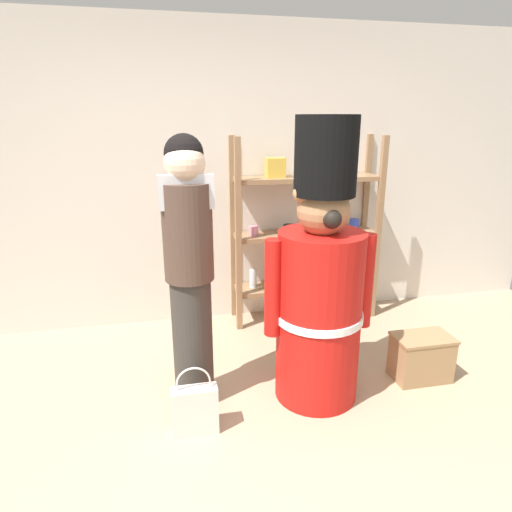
{
  "coord_description": "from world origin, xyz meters",
  "views": [
    {
      "loc": [
        -0.5,
        -1.72,
        1.81
      ],
      "look_at": [
        0.04,
        0.81,
        1.0
      ],
      "focal_mm": 30.99,
      "sensor_mm": 36.0,
      "label": 1
    }
  ],
  "objects": [
    {
      "name": "ground_plane",
      "position": [
        0.0,
        0.0,
        0.0
      ],
      "size": [
        6.4,
        6.4,
        0.0
      ],
      "primitive_type": "plane",
      "color": "tan"
    },
    {
      "name": "back_wall",
      "position": [
        0.0,
        2.2,
        1.3
      ],
      "size": [
        6.4,
        0.12,
        2.6
      ],
      "primitive_type": "cube",
      "color": "silver",
      "rests_on": "ground_plane"
    },
    {
      "name": "merchandise_shelf",
      "position": [
        0.74,
        1.98,
        0.84
      ],
      "size": [
        1.33,
        0.35,
        1.67
      ],
      "color": "#93704C",
      "rests_on": "ground_plane"
    },
    {
      "name": "teddy_bear_guard",
      "position": [
        0.45,
        0.76,
        0.77
      ],
      "size": [
        0.73,
        0.57,
        1.83
      ],
      "color": "red",
      "rests_on": "ground_plane"
    },
    {
      "name": "person_shopper",
      "position": [
        -0.36,
        0.86,
        0.94
      ],
      "size": [
        0.32,
        0.3,
        1.73
      ],
      "color": "#38332D",
      "rests_on": "ground_plane"
    },
    {
      "name": "shopping_bag",
      "position": [
        -0.39,
        0.53,
        0.16
      ],
      "size": [
        0.27,
        0.1,
        0.44
      ],
      "color": "silver",
      "rests_on": "ground_plane"
    },
    {
      "name": "display_crate",
      "position": [
        1.25,
        0.78,
        0.17
      ],
      "size": [
        0.41,
        0.26,
        0.33
      ],
      "color": "#9E7A51",
      "rests_on": "ground_plane"
    }
  ]
}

